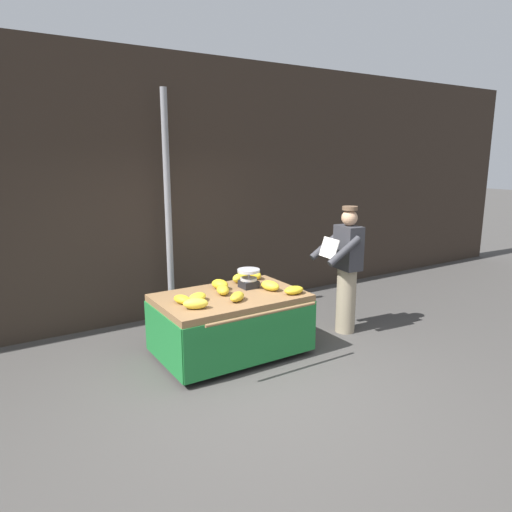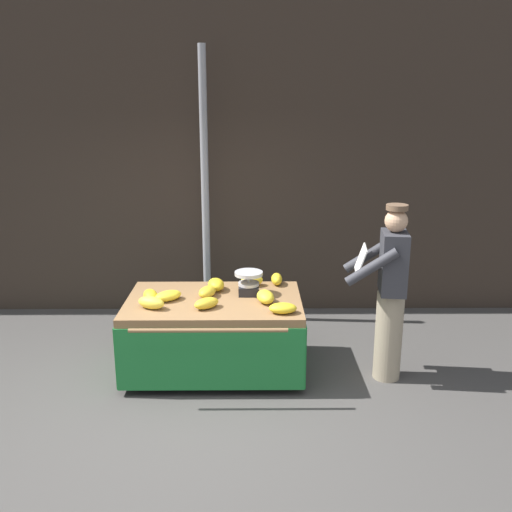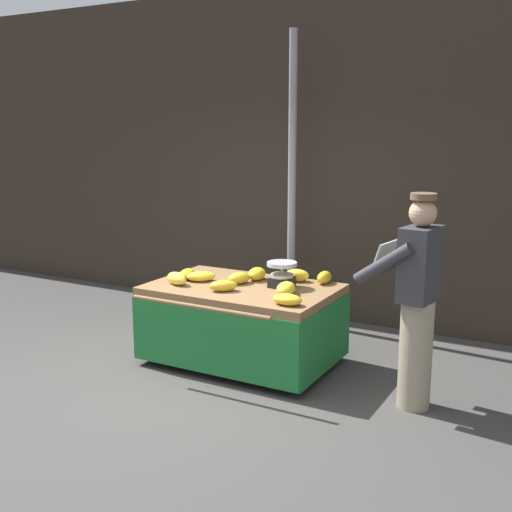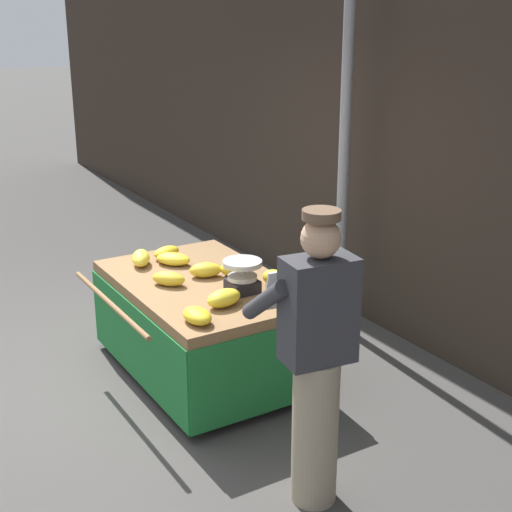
% 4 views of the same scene
% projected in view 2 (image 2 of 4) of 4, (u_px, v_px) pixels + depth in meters
% --- Properties ---
extents(ground_plane, '(60.00, 60.00, 0.00)m').
position_uv_depth(ground_plane, '(177.00, 428.00, 4.66)').
color(ground_plane, '#423F3D').
extents(back_wall, '(16.00, 0.24, 3.77)m').
position_uv_depth(back_wall, '(202.00, 162.00, 6.94)').
color(back_wall, '#332821').
rests_on(back_wall, ground).
extents(street_pole, '(0.09, 0.09, 3.23)m').
position_uv_depth(street_pole, '(205.00, 189.00, 6.61)').
color(street_pole, gray).
rests_on(street_pole, ground).
extents(banana_cart, '(1.72, 1.31, 0.75)m').
position_uv_depth(banana_cart, '(214.00, 318.00, 5.53)').
color(banana_cart, olive).
rests_on(banana_cart, ground).
extents(weighing_scale, '(0.28, 0.28, 0.23)m').
position_uv_depth(weighing_scale, '(249.00, 283.00, 5.58)').
color(weighing_scale, black).
rests_on(weighing_scale, banana_cart).
extents(banana_bunch_0, '(0.29, 0.27, 0.10)m').
position_uv_depth(banana_bunch_0, '(206.00, 303.00, 5.22)').
color(banana_bunch_0, gold).
rests_on(banana_bunch_0, banana_cart).
extents(banana_bunch_1, '(0.21, 0.28, 0.12)m').
position_uv_depth(banana_bunch_1, '(216.00, 284.00, 5.72)').
color(banana_bunch_1, gold).
rests_on(banana_bunch_1, banana_cart).
extents(banana_bunch_2, '(0.30, 0.24, 0.12)m').
position_uv_depth(banana_bunch_2, '(151.00, 303.00, 5.21)').
color(banana_bunch_2, yellow).
rests_on(banana_bunch_2, banana_cart).
extents(banana_bunch_3, '(0.22, 0.28, 0.11)m').
position_uv_depth(banana_bunch_3, '(207.00, 292.00, 5.52)').
color(banana_bunch_3, gold).
rests_on(banana_bunch_3, banana_cart).
extents(banana_bunch_4, '(0.21, 0.29, 0.12)m').
position_uv_depth(banana_bunch_4, '(265.00, 297.00, 5.37)').
color(banana_bunch_4, yellow).
rests_on(banana_bunch_4, banana_cart).
extents(banana_bunch_5, '(0.32, 0.30, 0.09)m').
position_uv_depth(banana_bunch_5, '(168.00, 296.00, 5.43)').
color(banana_bunch_5, yellow).
rests_on(banana_bunch_5, banana_cart).
extents(banana_bunch_6, '(0.26, 0.17, 0.10)m').
position_uv_depth(banana_bunch_6, '(283.00, 308.00, 5.11)').
color(banana_bunch_6, gold).
rests_on(banana_bunch_6, banana_cart).
extents(banana_bunch_7, '(0.12, 0.22, 0.12)m').
position_uv_depth(banana_bunch_7, '(277.00, 279.00, 5.90)').
color(banana_bunch_7, gold).
rests_on(banana_bunch_7, banana_cart).
extents(banana_bunch_8, '(0.26, 0.19, 0.12)m').
position_uv_depth(banana_bunch_8, '(252.00, 280.00, 5.85)').
color(banana_bunch_8, yellow).
rests_on(banana_bunch_8, banana_cart).
extents(banana_bunch_9, '(0.20, 0.27, 0.10)m').
position_uv_depth(banana_bunch_9, '(150.00, 295.00, 5.45)').
color(banana_bunch_9, gold).
rests_on(banana_bunch_9, banana_cart).
extents(vendor_person, '(0.62, 0.57, 1.71)m').
position_uv_depth(vendor_person, '(390.00, 293.00, 5.29)').
color(vendor_person, gray).
rests_on(vendor_person, ground).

